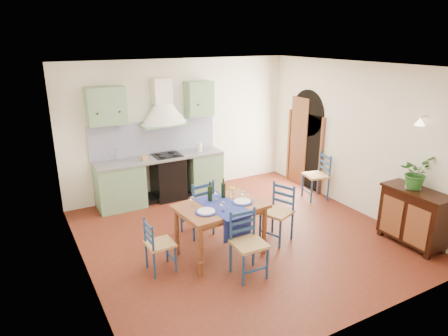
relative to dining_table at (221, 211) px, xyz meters
The scene contains 13 objects.
floor 0.98m from the dining_table, 29.63° to the left, with size 5.00×5.00×0.00m, color #4B1A10.
back_wall 2.64m from the dining_table, 87.64° to the left, with size 5.00×0.96×2.80m.
right_wall 3.19m from the dining_table, 11.14° to the left, with size 0.26×5.00×2.80m.
left_wall 2.06m from the dining_table, behind, with size 0.04×5.00×2.80m, color silver.
ceiling 2.18m from the dining_table, 29.63° to the left, with size 5.00×5.00×0.01m, color white.
dining_table is the anchor object (origin of this frame).
chair_near 0.72m from the dining_table, 85.69° to the right, with size 0.46×0.46×0.94m.
chair_far 0.79m from the dining_table, 91.95° to the left, with size 0.52×0.52×0.99m.
chair_left 1.05m from the dining_table, behind, with size 0.38×0.38×0.80m.
chair_right 1.06m from the dining_table, ahead, with size 0.57×0.57×0.95m.
chair_spare 2.99m from the dining_table, 19.71° to the left, with size 0.53×0.53×0.95m.
sideboard 3.10m from the dining_table, 23.28° to the right, with size 0.50×1.05×0.94m.
potted_plant 3.10m from the dining_table, 21.39° to the right, with size 0.47×0.41×0.52m, color #265D22.
Camera 1 is at (-3.20, -5.15, 3.23)m, focal length 32.00 mm.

